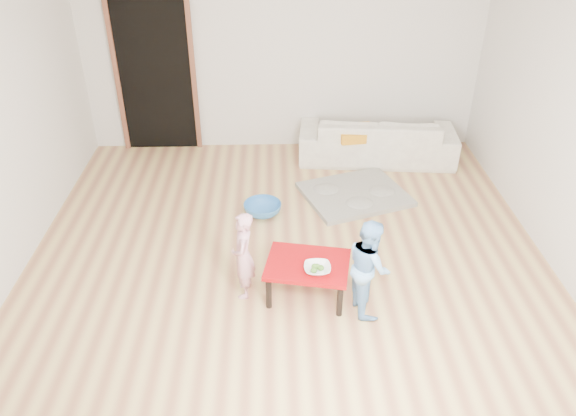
{
  "coord_description": "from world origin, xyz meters",
  "views": [
    {
      "loc": [
        -0.11,
        -4.45,
        3.29
      ],
      "look_at": [
        0.0,
        -0.2,
        0.65
      ],
      "focal_mm": 35.0,
      "sensor_mm": 36.0,
      "label": 1
    }
  ],
  "objects_px": {
    "red_table": "(307,279)",
    "child_blue": "(369,266)",
    "child_pink": "(243,256)",
    "basin": "(263,209)",
    "sofa": "(377,138)",
    "bowl": "(317,269)"
  },
  "relations": [
    {
      "from": "sofa",
      "to": "bowl",
      "type": "distance_m",
      "value": 2.95
    },
    {
      "from": "child_pink",
      "to": "basin",
      "type": "bearing_deg",
      "value": 174.64
    },
    {
      "from": "basin",
      "to": "bowl",
      "type": "bearing_deg",
      "value": -71.79
    },
    {
      "from": "bowl",
      "to": "child_blue",
      "type": "distance_m",
      "value": 0.43
    },
    {
      "from": "bowl",
      "to": "sofa",
      "type": "bearing_deg",
      "value": 70.99
    },
    {
      "from": "bowl",
      "to": "basin",
      "type": "bearing_deg",
      "value": 108.21
    },
    {
      "from": "child_pink",
      "to": "child_blue",
      "type": "distance_m",
      "value": 1.07
    },
    {
      "from": "bowl",
      "to": "child_pink",
      "type": "xyz_separation_m",
      "value": [
        -0.63,
        0.16,
        0.03
      ]
    },
    {
      "from": "red_table",
      "to": "basin",
      "type": "bearing_deg",
      "value": 106.91
    },
    {
      "from": "sofa",
      "to": "bowl",
      "type": "bearing_deg",
      "value": 76.29
    },
    {
      "from": "child_blue",
      "to": "basin",
      "type": "bearing_deg",
      "value": 21.03
    },
    {
      "from": "sofa",
      "to": "child_pink",
      "type": "xyz_separation_m",
      "value": [
        -1.59,
        -2.63,
        0.13
      ]
    },
    {
      "from": "sofa",
      "to": "basin",
      "type": "distance_m",
      "value": 1.97
    },
    {
      "from": "sofa",
      "to": "child_pink",
      "type": "distance_m",
      "value": 3.07
    },
    {
      "from": "red_table",
      "to": "child_pink",
      "type": "height_order",
      "value": "child_pink"
    },
    {
      "from": "sofa",
      "to": "child_blue",
      "type": "xyz_separation_m",
      "value": [
        -0.54,
        -2.84,
        0.15
      ]
    },
    {
      "from": "bowl",
      "to": "child_blue",
      "type": "height_order",
      "value": "child_blue"
    },
    {
      "from": "child_blue",
      "to": "red_table",
      "type": "bearing_deg",
      "value": 61.17
    },
    {
      "from": "child_blue",
      "to": "basin",
      "type": "xyz_separation_m",
      "value": [
        -0.91,
        1.52,
        -0.37
      ]
    },
    {
      "from": "red_table",
      "to": "child_blue",
      "type": "bearing_deg",
      "value": -19.14
    },
    {
      "from": "red_table",
      "to": "child_blue",
      "type": "distance_m",
      "value": 0.59
    },
    {
      "from": "child_pink",
      "to": "child_blue",
      "type": "bearing_deg",
      "value": 79.46
    }
  ]
}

